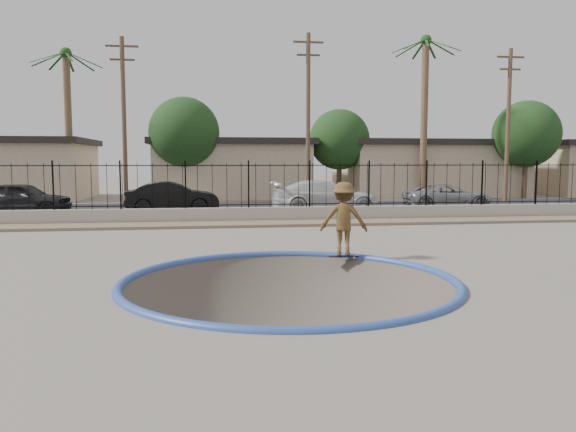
{
  "coord_description": "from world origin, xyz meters",
  "views": [
    {
      "loc": [
        -1.66,
        -12.26,
        2.51
      ],
      "look_at": [
        0.4,
        2.0,
        1.07
      ],
      "focal_mm": 35.0,
      "sensor_mm": 36.0,
      "label": 1
    }
  ],
  "objects_px": {
    "car_a": "(22,198)",
    "car_b": "(172,197)",
    "skater": "(344,222)",
    "skateboard": "(343,256)",
    "car_c": "(325,196)",
    "car_d": "(448,196)"
  },
  "relations": [
    {
      "from": "car_a",
      "to": "car_b",
      "type": "bearing_deg",
      "value": -84.79
    },
    {
      "from": "skater",
      "to": "car_b",
      "type": "distance_m",
      "value": 14.33
    },
    {
      "from": "skateboard",
      "to": "car_c",
      "type": "xyz_separation_m",
      "value": [
        2.2,
        12.64,
        0.73
      ]
    },
    {
      "from": "skater",
      "to": "car_b",
      "type": "relative_size",
      "value": 0.42
    },
    {
      "from": "car_d",
      "to": "skateboard",
      "type": "bearing_deg",
      "value": 147.75
    },
    {
      "from": "skater",
      "to": "car_c",
      "type": "xyz_separation_m",
      "value": [
        2.2,
        12.64,
        -0.14
      ]
    },
    {
      "from": "car_a",
      "to": "car_d",
      "type": "bearing_deg",
      "value": -84.79
    },
    {
      "from": "car_b",
      "to": "car_c",
      "type": "bearing_deg",
      "value": -98.61
    },
    {
      "from": "car_b",
      "to": "car_c",
      "type": "relative_size",
      "value": 0.85
    },
    {
      "from": "skater",
      "to": "skateboard",
      "type": "distance_m",
      "value": 0.87
    },
    {
      "from": "car_a",
      "to": "car_d",
      "type": "distance_m",
      "value": 20.68
    },
    {
      "from": "skateboard",
      "to": "car_d",
      "type": "relative_size",
      "value": 0.18
    },
    {
      "from": "car_a",
      "to": "car_d",
      "type": "xyz_separation_m",
      "value": [
        20.68,
        0.0,
        -0.12
      ]
    },
    {
      "from": "skater",
      "to": "car_a",
      "type": "relative_size",
      "value": 0.43
    },
    {
      "from": "skateboard",
      "to": "car_c",
      "type": "height_order",
      "value": "car_c"
    },
    {
      "from": "skater",
      "to": "skateboard",
      "type": "relative_size",
      "value": 2.35
    },
    {
      "from": "skater",
      "to": "car_c",
      "type": "relative_size",
      "value": 0.36
    },
    {
      "from": "skateboard",
      "to": "car_c",
      "type": "relative_size",
      "value": 0.15
    },
    {
      "from": "skater",
      "to": "car_d",
      "type": "relative_size",
      "value": 0.42
    },
    {
      "from": "skateboard",
      "to": "car_d",
      "type": "bearing_deg",
      "value": 54.45
    },
    {
      "from": "car_b",
      "to": "car_d",
      "type": "bearing_deg",
      "value": -92.7
    },
    {
      "from": "skater",
      "to": "car_d",
      "type": "xyz_separation_m",
      "value": [
        8.79,
        13.4,
        -0.28
      ]
    }
  ]
}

